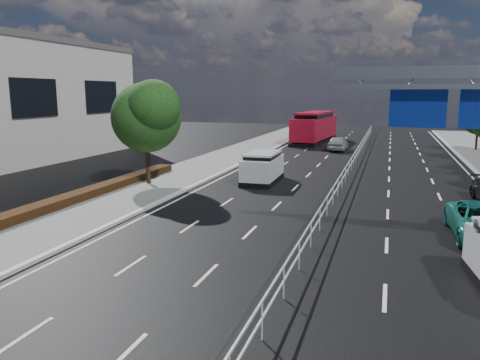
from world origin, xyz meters
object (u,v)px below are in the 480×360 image
(white_minivan, at_px, (263,167))
(near_car_silver, at_px, (338,143))
(near_car_dark, at_px, (317,129))
(red_bus, at_px, (315,127))

(white_minivan, bearing_deg, near_car_silver, 80.22)
(near_car_dark, bearing_deg, red_bus, 95.00)
(red_bus, xyz_separation_m, near_car_dark, (-1.29, 10.80, -1.17))
(red_bus, bearing_deg, near_car_dark, 101.56)
(red_bus, bearing_deg, near_car_silver, -59.33)
(white_minivan, bearing_deg, red_bus, 90.20)
(red_bus, height_order, near_car_silver, red_bus)
(near_car_silver, bearing_deg, near_car_dark, -74.63)
(red_bus, relative_size, near_car_silver, 2.80)
(white_minivan, height_order, near_car_silver, white_minivan)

